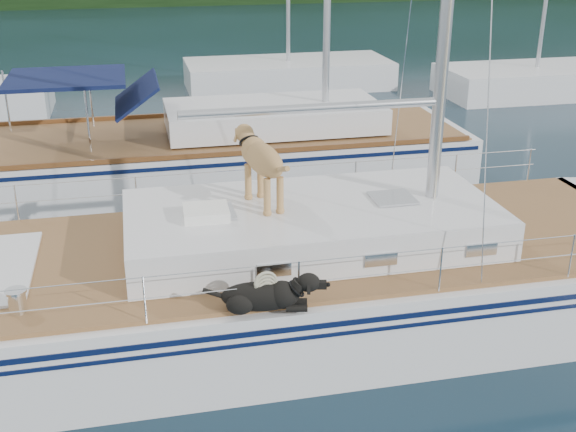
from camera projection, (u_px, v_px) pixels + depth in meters
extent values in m
plane|color=black|center=(258.00, 324.00, 10.67)|extent=(120.00, 120.00, 0.00)
cube|color=silver|center=(257.00, 294.00, 10.48)|extent=(12.00, 3.80, 1.40)
cube|color=#906139|center=(257.00, 248.00, 10.20)|extent=(11.52, 3.50, 0.06)
cube|color=silver|center=(312.00, 224.00, 10.25)|extent=(5.20, 2.50, 0.55)
cylinder|color=silver|center=(313.00, 108.00, 9.61)|extent=(3.60, 0.12, 0.12)
cylinder|color=silver|center=(282.00, 264.00, 8.40)|extent=(10.56, 0.01, 0.01)
cylinder|color=silver|center=(237.00, 170.00, 11.56)|extent=(10.56, 0.01, 0.01)
cube|color=#1B3BAD|center=(248.00, 206.00, 11.59)|extent=(0.81, 0.76, 0.05)
cube|color=white|center=(206.00, 213.00, 9.68)|extent=(0.62, 0.51, 0.15)
torus|color=#BFB897|center=(266.00, 283.00, 8.39)|extent=(0.37, 0.15, 0.36)
cylinder|color=white|center=(17.00, 302.00, 8.44)|extent=(0.25, 0.25, 0.26)
cube|color=silver|center=(222.00, 162.00, 16.41)|extent=(11.00, 3.50, 1.30)
cube|color=#906139|center=(221.00, 134.00, 16.16)|extent=(10.56, 3.29, 0.06)
cube|color=silver|center=(274.00, 116.00, 16.27)|extent=(4.80, 2.30, 0.55)
cube|color=#101945|center=(66.00, 78.00, 14.99)|extent=(2.40, 2.30, 0.08)
cube|color=silver|center=(288.00, 76.00, 25.78)|extent=(7.20, 3.00, 1.10)
cube|color=silver|center=(535.00, 83.00, 24.66)|extent=(6.40, 3.00, 1.10)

